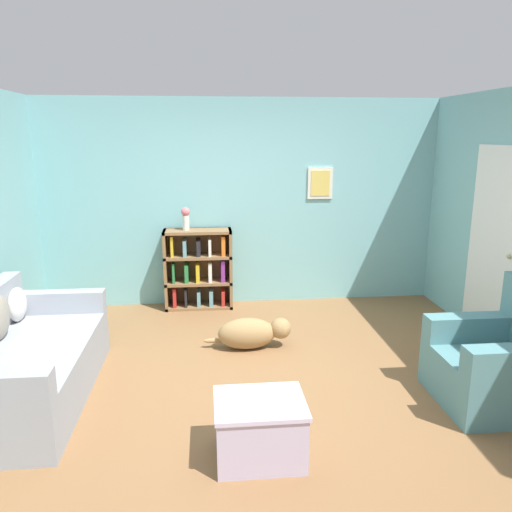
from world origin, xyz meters
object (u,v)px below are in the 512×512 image
(bookshelf, at_px, (199,270))
(coffee_table, at_px, (260,427))
(vase, at_px, (186,217))
(dog, at_px, (252,333))
(couch, at_px, (19,364))
(recliner_chair, at_px, (503,362))

(bookshelf, height_order, coffee_table, bookshelf)
(bookshelf, bearing_deg, vase, -172.99)
(coffee_table, distance_m, dog, 1.80)
(coffee_table, bearing_deg, couch, 152.75)
(couch, height_order, dog, couch)
(bookshelf, relative_size, dog, 1.11)
(coffee_table, bearing_deg, bookshelf, 97.96)
(bookshelf, distance_m, vase, 0.69)
(dog, xyz_separation_m, vase, (-0.69, 1.33, 1.00))
(bookshelf, bearing_deg, recliner_chair, -46.45)
(couch, height_order, coffee_table, couch)
(bookshelf, relative_size, coffee_table, 1.65)
(bookshelf, xyz_separation_m, coffee_table, (0.44, -3.14, -0.27))
(couch, relative_size, dog, 2.09)
(bookshelf, height_order, vase, vase)
(coffee_table, height_order, dog, coffee_table)
(couch, xyz_separation_m, vase, (1.31, 2.15, 0.85))
(coffee_table, bearing_deg, vase, 100.54)
(coffee_table, distance_m, vase, 3.32)
(couch, bearing_deg, dog, 22.36)
(recliner_chair, bearing_deg, vase, 135.33)
(vase, bearing_deg, couch, -121.24)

